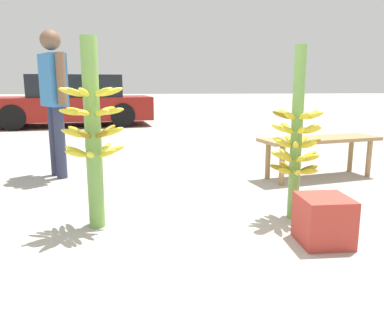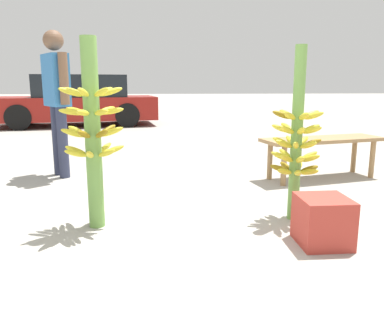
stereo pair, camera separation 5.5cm
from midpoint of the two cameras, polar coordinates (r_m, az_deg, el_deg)
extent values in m
plane|color=#9E998E|center=(2.95, 0.30, -11.24)|extent=(80.00, 80.00, 0.00)
cylinder|color=#6B9E47|center=(2.94, -15.36, 3.03)|extent=(0.12, 0.12, 1.46)
ellipsoid|color=gold|center=(2.80, -14.10, 9.42)|extent=(0.16, 0.17, 0.09)
ellipsoid|color=gold|center=(2.91, -12.81, 9.52)|extent=(0.19, 0.05, 0.09)
ellipsoid|color=gold|center=(3.02, -13.70, 9.52)|extent=(0.15, 0.18, 0.09)
ellipsoid|color=gold|center=(3.06, -15.97, 9.43)|extent=(0.09, 0.19, 0.09)
ellipsoid|color=gold|center=(3.00, -18.05, 9.29)|extent=(0.19, 0.11, 0.09)
ellipsoid|color=gold|center=(2.88, -18.45, 9.22)|extent=(0.19, 0.13, 0.09)
ellipsoid|color=gold|center=(2.78, -16.71, 9.28)|extent=(0.08, 0.19, 0.09)
ellipsoid|color=gold|center=(2.80, -14.10, 6.46)|extent=(0.15, 0.18, 0.07)
ellipsoid|color=gold|center=(2.90, -12.66, 6.67)|extent=(0.19, 0.05, 0.07)
ellipsoid|color=gold|center=(3.02, -13.42, 6.80)|extent=(0.15, 0.17, 0.07)
ellipsoid|color=gold|center=(3.07, -15.66, 6.76)|extent=(0.08, 0.19, 0.07)
ellipsoid|color=gold|center=(3.01, -17.81, 6.57)|extent=(0.19, 0.12, 0.07)
ellipsoid|color=gold|center=(2.89, -18.37, 6.37)|extent=(0.19, 0.12, 0.07)
ellipsoid|color=gold|center=(2.79, -16.74, 6.32)|extent=(0.09, 0.19, 0.07)
ellipsoid|color=gold|center=(2.91, -12.61, 3.59)|extent=(0.19, 0.05, 0.10)
ellipsoid|color=olive|center=(3.03, -13.30, 3.84)|extent=(0.16, 0.17, 0.10)
ellipsoid|color=gold|center=(3.08, -15.45, 3.85)|extent=(0.08, 0.19, 0.10)
ellipsoid|color=gold|center=(3.03, -17.55, 3.62)|extent=(0.19, 0.13, 0.10)
ellipsoid|color=gold|center=(2.91, -18.12, 3.30)|extent=(0.19, 0.12, 0.10)
ellipsoid|color=olive|center=(2.81, -16.59, 3.14)|extent=(0.09, 0.19, 0.10)
ellipsoid|color=olive|center=(2.81, -14.05, 3.27)|extent=(0.15, 0.18, 0.10)
ellipsoid|color=gold|center=(3.10, -15.95, 1.08)|extent=(0.12, 0.19, 0.10)
ellipsoid|color=gold|center=(3.02, -17.75, 0.74)|extent=(0.19, 0.09, 0.10)
ellipsoid|color=gold|center=(2.90, -17.74, 0.32)|extent=(0.18, 0.15, 0.10)
ellipsoid|color=gold|center=(2.82, -15.76, 0.16)|extent=(0.05, 0.19, 0.10)
ellipsoid|color=gold|center=(2.86, -13.34, 0.40)|extent=(0.17, 0.15, 0.10)
ellipsoid|color=gold|center=(2.97, -12.46, 0.84)|extent=(0.19, 0.08, 0.10)
ellipsoid|color=gold|center=(3.08, -13.66, 1.13)|extent=(0.12, 0.19, 0.10)
cylinder|color=#6B9E47|center=(3.14, 15.15, 3.11)|extent=(0.09, 0.09, 1.41)
ellipsoid|color=gold|center=(3.09, 17.45, 5.91)|extent=(0.16, 0.14, 0.09)
ellipsoid|color=gold|center=(3.19, 17.08, 6.08)|extent=(0.18, 0.09, 0.09)
ellipsoid|color=gold|center=(3.24, 15.43, 6.23)|extent=(0.11, 0.18, 0.09)
ellipsoid|color=gold|center=(3.21, 13.69, 6.26)|extent=(0.12, 0.17, 0.09)
ellipsoid|color=olive|center=(3.11, 13.09, 6.15)|extent=(0.18, 0.08, 0.09)
ellipsoid|color=gold|center=(3.02, 14.18, 5.97)|extent=(0.16, 0.15, 0.09)
ellipsoid|color=gold|center=(3.01, 16.17, 5.86)|extent=(0.05, 0.17, 0.09)
ellipsoid|color=gold|center=(3.04, 13.85, 3.88)|extent=(0.17, 0.13, 0.10)
ellipsoid|color=gold|center=(3.02, 15.80, 3.74)|extent=(0.06, 0.18, 0.10)
ellipsoid|color=gold|center=(3.09, 17.25, 3.82)|extent=(0.16, 0.15, 0.10)
ellipsoid|color=gold|center=(3.19, 17.11, 4.04)|extent=(0.18, 0.07, 0.10)
ellipsoid|color=gold|center=(3.25, 15.58, 4.24)|extent=(0.13, 0.17, 0.10)
ellipsoid|color=gold|center=(3.23, 13.79, 4.27)|extent=(0.10, 0.18, 0.10)
ellipsoid|color=gold|center=(3.13, 12.99, 4.12)|extent=(0.18, 0.10, 0.10)
ellipsoid|color=gold|center=(3.08, 13.33, 1.85)|extent=(0.18, 0.09, 0.10)
ellipsoid|color=gold|center=(3.03, 15.05, 1.63)|extent=(0.11, 0.18, 0.10)
ellipsoid|color=gold|center=(3.08, 16.81, 1.67)|extent=(0.12, 0.17, 0.10)
ellipsoid|color=olive|center=(3.18, 17.20, 1.93)|extent=(0.18, 0.07, 0.10)
ellipsoid|color=gold|center=(3.26, 16.04, 2.20)|extent=(0.16, 0.15, 0.10)
ellipsoid|color=gold|center=(3.26, 14.22, 2.29)|extent=(0.06, 0.17, 0.10)
ellipsoid|color=gold|center=(3.18, 13.00, 2.14)|extent=(0.17, 0.13, 0.10)
ellipsoid|color=olive|center=(3.28, 15.29, 0.32)|extent=(0.12, 0.17, 0.10)
ellipsoid|color=gold|center=(3.25, 13.56, 0.30)|extent=(0.11, 0.18, 0.10)
ellipsoid|color=gold|center=(3.16, 12.84, 0.02)|extent=(0.18, 0.09, 0.10)
ellipsoid|color=gold|center=(3.07, 13.75, -0.33)|extent=(0.17, 0.14, 0.10)
ellipsoid|color=gold|center=(3.06, 15.67, -0.47)|extent=(0.05, 0.17, 0.10)
ellipsoid|color=gold|center=(3.13, 17.03, -0.29)|extent=(0.16, 0.15, 0.10)
ellipsoid|color=gold|center=(3.23, 16.82, 0.06)|extent=(0.18, 0.07, 0.10)
ellipsoid|color=olive|center=(3.24, 16.86, -1.86)|extent=(0.17, 0.06, 0.09)
ellipsoid|color=gold|center=(3.31, 15.43, -1.54)|extent=(0.14, 0.17, 0.09)
ellipsoid|color=olive|center=(3.29, 13.62, -1.53)|extent=(0.09, 0.18, 0.09)
ellipsoid|color=olive|center=(3.19, 12.71, -1.84)|extent=(0.18, 0.11, 0.09)
ellipsoid|color=gold|center=(3.10, 13.44, -2.26)|extent=(0.17, 0.12, 0.09)
ellipsoid|color=gold|center=(3.07, 15.34, -2.46)|extent=(0.07, 0.18, 0.09)
ellipsoid|color=gold|center=(3.14, 16.87, -2.27)|extent=(0.15, 0.16, 0.09)
cylinder|color=#2D334C|center=(4.89, -20.52, 2.16)|extent=(0.17, 0.17, 0.85)
cylinder|color=#2D334C|center=(4.70, -19.76, 1.89)|extent=(0.17, 0.17, 0.85)
cube|color=#3372B2|center=(4.75, -20.73, 10.74)|extent=(0.40, 0.47, 0.60)
cylinder|color=brown|center=(5.00, -21.73, 10.82)|extent=(0.14, 0.14, 0.57)
cylinder|color=brown|center=(4.49, -19.64, 11.03)|extent=(0.14, 0.14, 0.57)
sphere|color=brown|center=(4.77, -21.11, 16.17)|extent=(0.23, 0.23, 0.23)
cube|color=#99754C|center=(4.68, 18.63, 2.44)|extent=(1.53, 0.75, 0.04)
cylinder|color=#99754C|center=(4.51, 11.14, -0.63)|extent=(0.06, 0.06, 0.45)
cylinder|color=#99754C|center=(5.21, 22.74, 0.26)|extent=(0.06, 0.06, 0.45)
cylinder|color=#99754C|center=(4.26, 13.19, -1.42)|extent=(0.06, 0.06, 0.45)
cylinder|color=#99754C|center=(4.99, 25.05, -0.37)|extent=(0.06, 0.06, 0.45)
cube|color=maroon|center=(10.67, -18.14, 6.96)|extent=(4.46, 2.42, 0.60)
cube|color=black|center=(10.65, -17.41, 10.16)|extent=(2.56, 1.97, 0.57)
cylinder|color=black|center=(10.05, -25.80, 5.28)|extent=(0.65, 0.30, 0.63)
cylinder|color=black|center=(11.61, -24.41, 6.01)|extent=(0.65, 0.30, 0.63)
cylinder|color=black|center=(9.91, -10.67, 6.12)|extent=(0.65, 0.30, 0.63)
cylinder|color=black|center=(11.49, -11.33, 6.73)|extent=(0.65, 0.30, 0.63)
cube|color=#B2382D|center=(2.82, 18.88, -9.23)|extent=(0.34, 0.34, 0.34)
camera|label=1|loc=(0.03, -90.49, -0.10)|focal=35.00mm
camera|label=2|loc=(0.03, 89.51, 0.10)|focal=35.00mm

